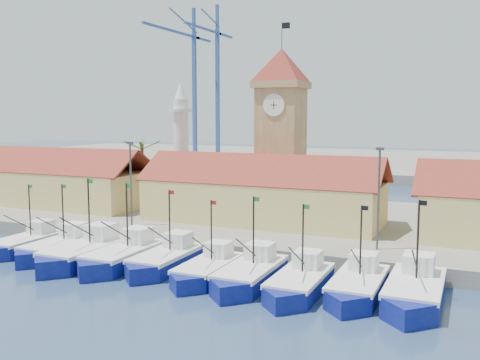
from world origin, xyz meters
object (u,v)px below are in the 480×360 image
at_px(clock_tower, 281,127).
at_px(minaret, 181,142).
at_px(boat_5, 207,271).
at_px(boat_0, 25,244).

distance_m(clock_tower, minaret, 15.30).
bearing_deg(boat_5, clock_tower, 95.01).
xyz_separation_m(boat_0, boat_5, (20.50, -0.84, -0.01)).
height_order(boat_0, minaret, minaret).
bearing_deg(minaret, boat_5, -56.34).
bearing_deg(boat_0, boat_5, -2.36).
relative_size(boat_0, clock_tower, 0.40).
xyz_separation_m(boat_5, minaret, (-17.07, 25.64, 9.03)).
bearing_deg(boat_0, minaret, 82.12).
bearing_deg(boat_5, boat_0, 177.64).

